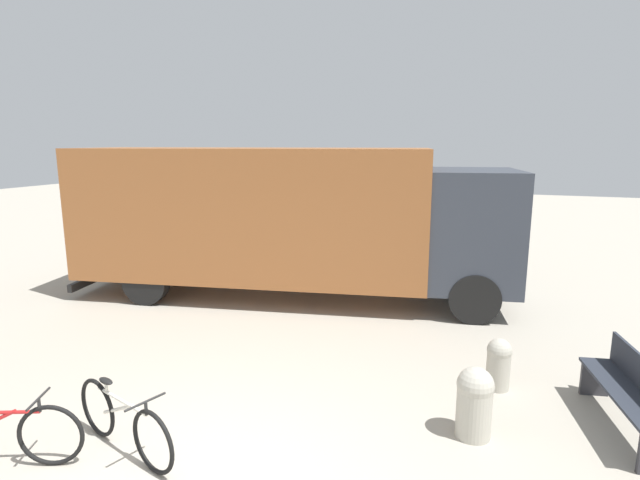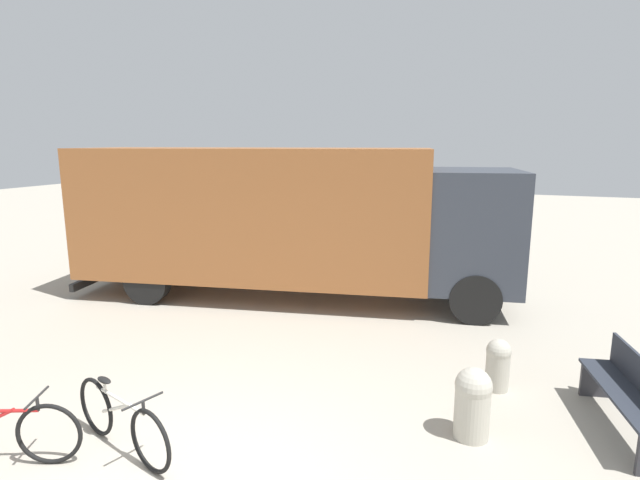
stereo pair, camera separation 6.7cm
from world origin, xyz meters
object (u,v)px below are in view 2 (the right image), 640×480
object	(u,v)px
delivery_truck	(287,216)
bicycle_middle	(121,421)
bollard_far_bench	(498,363)
park_bench	(631,392)
bollard_near_bench	(473,401)

from	to	relation	value
delivery_truck	bicycle_middle	distance (m)	5.68
delivery_truck	bollard_far_bench	size ratio (longest dim) A/B	13.23
park_bench	bollard_far_bench	distance (m)	1.48
bollard_far_bench	park_bench	bearing A→B (deg)	-20.94
park_bench	bicycle_middle	distance (m)	5.48
bicycle_middle	delivery_truck	bearing A→B (deg)	114.00
bicycle_middle	bollard_far_bench	xyz separation A→B (m)	(3.62, 2.78, 0.02)
bicycle_middle	park_bench	bearing A→B (deg)	42.30
delivery_truck	bollard_far_bench	bearing A→B (deg)	-43.09
bicycle_middle	bollard_near_bench	distance (m)	3.71
delivery_truck	bicycle_middle	world-z (taller)	delivery_truck
park_bench	bollard_near_bench	xyz separation A→B (m)	(-1.62, -0.71, -0.05)
park_bench	bollard_far_bench	world-z (taller)	park_bench
delivery_truck	park_bench	bearing A→B (deg)	-40.37
delivery_truck	bollard_near_bench	xyz separation A→B (m)	(3.95, -3.95, -1.27)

